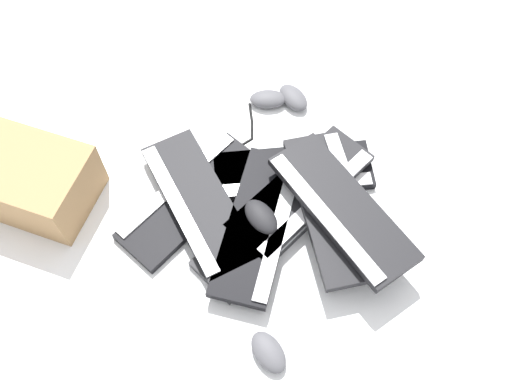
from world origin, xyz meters
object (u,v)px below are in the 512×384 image
at_px(mouse_0, 293,98).
at_px(mouse_2, 261,217).
at_px(keyboard_2, 191,197).
at_px(cardboard_box, 33,181).
at_px(keyboard_3, 302,192).
at_px(keyboard_1, 293,171).
at_px(keyboard_6, 341,208).
at_px(keyboard_0, 269,228).
at_px(mouse_1, 268,352).
at_px(keyboard_7, 259,224).
at_px(keyboard_5, 198,202).
at_px(mouse_3, 268,99).
at_px(keyboard_4, 332,206).

height_order(mouse_0, mouse_2, mouse_2).
bearing_deg(mouse_0, mouse_2, -46.90).
distance_m(keyboard_2, cardboard_box, 0.42).
height_order(keyboard_3, mouse_0, keyboard_3).
bearing_deg(keyboard_1, keyboard_6, 16.06).
xyz_separation_m(keyboard_0, mouse_1, (0.31, -0.11, 0.01)).
distance_m(keyboard_6, keyboard_7, 0.22).
distance_m(keyboard_0, keyboard_5, 0.20).
xyz_separation_m(keyboard_6, mouse_2, (-0.05, -0.20, -0.02)).
xyz_separation_m(mouse_0, mouse_1, (0.70, -0.31, 0.00)).
distance_m(keyboard_3, keyboard_6, 0.14).
distance_m(mouse_3, cardboard_box, 0.70).
bearing_deg(mouse_1, keyboard_5, -8.13).
distance_m(mouse_2, mouse_3, 0.43).
bearing_deg(keyboard_0, mouse_3, 161.80).
height_order(keyboard_2, keyboard_3, keyboard_3).
relative_size(keyboard_5, mouse_0, 4.17).
height_order(keyboard_0, keyboard_5, keyboard_5).
bearing_deg(keyboard_3, keyboard_0, -61.19).
xyz_separation_m(keyboard_3, keyboard_5, (-0.06, -0.27, 0.00)).
bearing_deg(keyboard_1, mouse_1, -26.42).
height_order(keyboard_1, keyboard_3, keyboard_3).
bearing_deg(mouse_0, keyboard_5, -69.69).
distance_m(mouse_0, cardboard_box, 0.78).
relative_size(keyboard_2, keyboard_4, 1.01).
bearing_deg(keyboard_0, keyboard_5, -126.33).
distance_m(keyboard_1, keyboard_2, 0.29).
relative_size(mouse_0, mouse_3, 1.00).
relative_size(keyboard_0, keyboard_4, 1.01).
bearing_deg(keyboard_4, mouse_1, -42.90).
bearing_deg(keyboard_6, mouse_0, 175.73).
xyz_separation_m(keyboard_2, mouse_0, (-0.23, 0.38, 0.01)).
bearing_deg(mouse_0, keyboard_3, -32.14).
relative_size(keyboard_1, keyboard_7, 1.02).
xyz_separation_m(keyboard_5, mouse_3, (-0.29, 0.29, -0.02)).
bearing_deg(mouse_2, keyboard_0, 53.00).
relative_size(mouse_1, mouse_3, 1.00).
height_order(mouse_1, cardboard_box, cardboard_box).
bearing_deg(mouse_2, keyboard_2, -151.73).
bearing_deg(keyboard_1, keyboard_2, -91.65).
xyz_separation_m(keyboard_5, keyboard_6, (0.16, 0.34, 0.06)).
relative_size(mouse_0, mouse_1, 1.00).
height_order(keyboard_0, keyboard_2, same).
bearing_deg(keyboard_2, keyboard_4, 63.00).
height_order(keyboard_0, mouse_2, mouse_2).
height_order(keyboard_1, keyboard_5, keyboard_5).
bearing_deg(cardboard_box, keyboard_7, 61.66).
xyz_separation_m(keyboard_4, keyboard_5, (-0.13, -0.33, -0.03)).
xyz_separation_m(keyboard_0, keyboard_2, (-0.16, -0.17, 0.00)).
xyz_separation_m(keyboard_2, keyboard_5, (0.04, 0.01, 0.03)).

